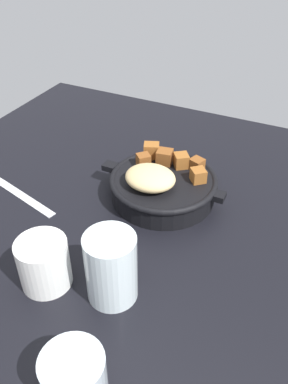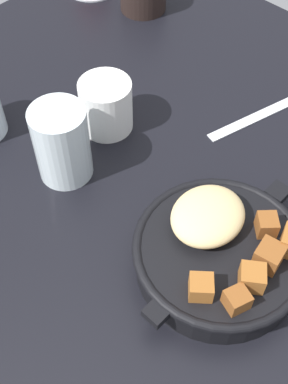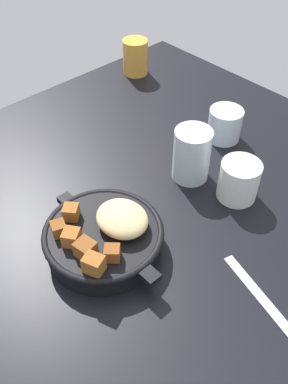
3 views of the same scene
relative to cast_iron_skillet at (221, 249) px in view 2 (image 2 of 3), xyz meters
The scene contains 5 objects.
ground_plane 13.45cm from the cast_iron_skillet, 92.31° to the left, with size 102.49×103.68×2.40cm, color black.
cast_iron_skillet is the anchor object (origin of this frame).
butter_knife 26.63cm from the cast_iron_skillet, 25.92° to the left, with size 17.59×1.60×0.36cm, color silver.
water_glass_tall 24.67cm from the cast_iron_skillet, 97.47° to the left, with size 7.38×7.38×10.97cm, color silver.
white_creamer_pitcher 27.55cm from the cast_iron_skillet, 75.63° to the left, with size 7.59×7.59×7.87cm, color white.
Camera 2 is at (-27.58, -27.24, 53.66)cm, focal length 47.05 mm.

